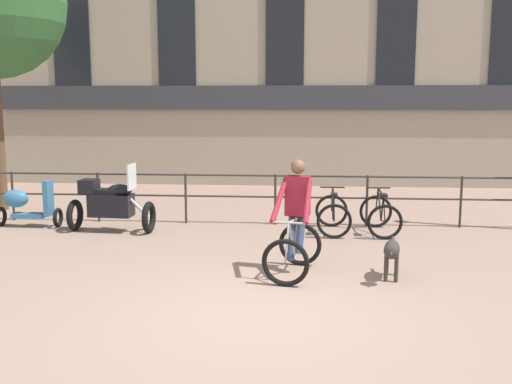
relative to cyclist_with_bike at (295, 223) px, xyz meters
The scene contains 9 objects.
ground_plane 1.98m from the cyclist_with_bike, 104.50° to the right, with size 60.00×60.00×0.00m, color #8E7060.
canal_railing 3.46m from the cyclist_with_bike, 97.59° to the left, with size 15.05×0.05×1.05m.
building_facade 10.16m from the cyclist_with_bike, 92.84° to the left, with size 18.00×0.72×10.03m.
cyclist_with_bike is the anchor object (origin of this frame).
dog 1.46m from the cyclist_with_bike, 10.94° to the right, with size 0.33×0.96×0.61m.
parked_motorcycle 4.42m from the cyclist_with_bike, 145.54° to the left, with size 1.67×0.72×1.35m.
parked_bicycle_near_lamp 2.89m from the cyclist_with_bike, 75.89° to the left, with size 0.66×1.11×0.86m.
parked_bicycle_mid_left 3.23m from the cyclist_with_bike, 59.89° to the left, with size 0.71×1.14×0.86m.
parked_scooter 6.17m from the cyclist_with_bike, 152.89° to the left, with size 1.28×0.40×0.96m.
Camera 1 is at (0.56, -6.97, 2.62)m, focal length 42.00 mm.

